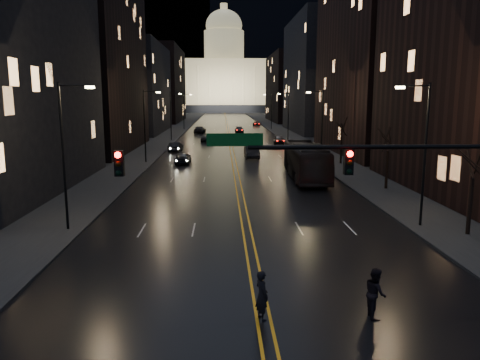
{
  "coord_description": "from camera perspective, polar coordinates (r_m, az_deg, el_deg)",
  "views": [
    {
      "loc": [
        -1.5,
        -18.14,
        8.14
      ],
      "look_at": [
        -0.4,
        10.45,
        3.05
      ],
      "focal_mm": 35.0,
      "sensor_mm": 36.0,
      "label": 1
    }
  ],
  "objects": [
    {
      "name": "center_line",
      "position": [
        148.36,
        -1.64,
        6.95
      ],
      "size": [
        0.62,
        320.0,
        0.01
      ],
      "primitive_type": "cube",
      "color": "orange",
      "rests_on": "road"
    },
    {
      "name": "traffic_signal",
      "position": [
        19.82,
        19.76,
        0.68
      ],
      "size": [
        17.29,
        0.45,
        7.0
      ],
      "color": "black",
      "rests_on": "ground"
    },
    {
      "name": "building_right_dist",
      "position": [
        159.75,
        6.0,
        11.06
      ],
      "size": [
        12.0,
        40.0,
        22.0
      ],
      "primitive_type": "cube",
      "color": "black",
      "rests_on": "ground"
    },
    {
      "name": "building_right_mid",
      "position": [
        112.52,
        9.55,
        12.43
      ],
      "size": [
        12.0,
        34.0,
        26.0
      ],
      "primitive_type": "cube",
      "color": "black",
      "rests_on": "ground"
    },
    {
      "name": "streetlamp_left_dist",
      "position": [
        118.54,
        -6.79,
        8.54
      ],
      "size": [
        2.13,
        0.25,
        9.0
      ],
      "color": "black",
      "rests_on": "ground"
    },
    {
      "name": "receding_car_c",
      "position": [
        108.2,
        -0.09,
        6.14
      ],
      "size": [
        2.06,
        4.85,
        1.4
      ],
      "primitive_type": "imported",
      "rotation": [
        0.0,
        0.0,
        0.02
      ],
      "color": "black",
      "rests_on": "ground"
    },
    {
      "name": "oncoming_car_c",
      "position": [
        87.17,
        -4.02,
        5.14
      ],
      "size": [
        2.29,
        4.82,
        1.33
      ],
      "primitive_type": "imported",
      "rotation": [
        0.0,
        0.0,
        3.12
      ],
      "color": "black",
      "rests_on": "ground"
    },
    {
      "name": "streetlamp_right_dist",
      "position": [
        118.81,
        3.78,
        8.59
      ],
      "size": [
        2.13,
        0.25,
        9.0
      ],
      "color": "black",
      "rests_on": "ground"
    },
    {
      "name": "tree_right_mid",
      "position": [
        42.83,
        17.65,
        4.78
      ],
      "size": [
        2.4,
        2.4,
        6.65
      ],
      "color": "black",
      "rests_on": "ground"
    },
    {
      "name": "oncoming_car_a",
      "position": [
        57.9,
        -6.96,
        2.7
      ],
      "size": [
        1.91,
        4.53,
        1.53
      ],
      "primitive_type": "imported",
      "rotation": [
        0.0,
        0.0,
        3.12
      ],
      "color": "black",
      "rests_on": "ground"
    },
    {
      "name": "bus",
      "position": [
        47.22,
        8.07,
        2.27
      ],
      "size": [
        3.38,
        13.01,
        3.6
      ],
      "primitive_type": "imported",
      "rotation": [
        0.0,
        0.0,
        -0.03
      ],
      "color": "black",
      "rests_on": "ground"
    },
    {
      "name": "ground",
      "position": [
        19.93,
        2.37,
        -14.02
      ],
      "size": [
        900.0,
        900.0,
        0.0
      ],
      "primitive_type": "plane",
      "color": "black",
      "rests_on": "ground"
    },
    {
      "name": "streetlamp_right_far",
      "position": [
        89.04,
        5.8,
        8.07
      ],
      "size": [
        2.13,
        0.25,
        9.0
      ],
      "color": "black",
      "rests_on": "ground"
    },
    {
      "name": "building_left_dist",
      "position": [
        159.38,
        -9.42,
        11.34
      ],
      "size": [
        12.0,
        40.0,
        24.0
      ],
      "primitive_type": "cube",
      "color": "black",
      "rests_on": "ground"
    },
    {
      "name": "pedestrian_b",
      "position": [
        18.6,
        16.18,
        -13.05
      ],
      "size": [
        0.54,
        0.95,
        1.91
      ],
      "primitive_type": "imported",
      "rotation": [
        0.0,
        0.0,
        1.53
      ],
      "color": "black",
      "rests_on": "ground"
    },
    {
      "name": "oncoming_car_b",
      "position": [
        71.36,
        -7.85,
        4.03
      ],
      "size": [
        2.01,
        4.51,
        1.44
      ],
      "primitive_type": "imported",
      "rotation": [
        0.0,
        0.0,
        3.03
      ],
      "color": "black",
      "rests_on": "ground"
    },
    {
      "name": "oncoming_car_d",
      "position": [
        107.63,
        -4.93,
        6.14
      ],
      "size": [
        2.78,
        5.68,
        1.59
      ],
      "primitive_type": "imported",
      "rotation": [
        0.0,
        0.0,
        3.04
      ],
      "color": "black",
      "rests_on": "ground"
    },
    {
      "name": "receding_car_a",
      "position": [
        63.02,
        1.44,
        3.45
      ],
      "size": [
        1.92,
        5.24,
        1.71
      ],
      "primitive_type": "imported",
      "rotation": [
        0.0,
        0.0,
        0.02
      ],
      "color": "black",
      "rests_on": "ground"
    },
    {
      "name": "building_left_far",
      "position": [
        111.86,
        -12.48,
        10.81
      ],
      "size": [
        12.0,
        34.0,
        20.0
      ],
      "primitive_type": "cube",
      "color": "black",
      "rests_on": "ground"
    },
    {
      "name": "tree_right_near",
      "position": [
        30.11,
        26.62,
        2.12
      ],
      "size": [
        2.4,
        2.4,
        6.65
      ],
      "color": "black",
      "rests_on": "ground"
    },
    {
      "name": "building_right_tall",
      "position": [
        72.57,
        16.75,
        18.29
      ],
      "size": [
        12.0,
        30.0,
        38.0
      ],
      "primitive_type": "cube",
      "color": "black",
      "rests_on": "ground"
    },
    {
      "name": "streetlamp_right_mid",
      "position": [
        59.5,
        9.81,
        7.0
      ],
      "size": [
        2.13,
        0.25,
        9.0
      ],
      "color": "black",
      "rests_on": "ground"
    },
    {
      "name": "sidewalk_left",
      "position": [
        148.88,
        -7.08,
        6.91
      ],
      "size": [
        8.0,
        320.0,
        0.16
      ],
      "primitive_type": "cube",
      "color": "black",
      "rests_on": "ground"
    },
    {
      "name": "receding_car_d",
      "position": [
        135.43,
        2.04,
        6.9
      ],
      "size": [
        2.56,
        4.72,
        1.26
      ],
      "primitive_type": "imported",
      "rotation": [
        0.0,
        0.0,
        -0.11
      ],
      "color": "black",
      "rests_on": "ground"
    },
    {
      "name": "tree_right_far",
      "position": [
        58.09,
        12.32,
        6.29
      ],
      "size": [
        2.4,
        2.4,
        6.65
      ],
      "color": "black",
      "rests_on": "ground"
    },
    {
      "name": "capitol",
      "position": [
        268.29,
        -1.93,
        12.01
      ],
      "size": [
        90.0,
        50.0,
        58.5
      ],
      "color": "black",
      "rests_on": "ground"
    },
    {
      "name": "streetlamp_left_mid",
      "position": [
        58.96,
        -11.38,
        6.92
      ],
      "size": [
        2.13,
        0.25,
        9.0
      ],
      "color": "black",
      "rests_on": "ground"
    },
    {
      "name": "pedestrian_a",
      "position": [
        17.72,
        2.68,
        -13.87
      ],
      "size": [
        0.7,
        0.81,
        1.89
      ],
      "primitive_type": "imported",
      "rotation": [
        0.0,
        0.0,
        2.01
      ],
      "color": "black",
      "rests_on": "ground"
    },
    {
      "name": "streetlamp_right_near",
      "position": [
        30.86,
        21.36,
        3.72
      ],
      "size": [
        2.13,
        0.25,
        9.0
      ],
      "color": "black",
      "rests_on": "ground"
    },
    {
      "name": "building_left_mid",
      "position": [
        74.95,
        -17.84,
        14.1
      ],
      "size": [
        12.0,
        30.0,
        28.0
      ],
      "primitive_type": "cube",
      "color": "black",
      "rests_on": "ground"
    },
    {
      "name": "streetlamp_left_far",
      "position": [
        88.68,
        -8.32,
        8.01
      ],
      "size": [
        2.13,
        0.25,
        9.0
      ],
      "color": "black",
      "rests_on": "ground"
    },
    {
      "name": "mountain_ridge",
      "position": [
        404.31,
        3.9,
        18.15
      ],
      "size": [
        520.0,
        60.0,
        130.0
      ],
      "primitive_type": "cube",
      "color": "black",
      "rests_on": "ground"
    },
    {
      "name": "streetlamp_left_near",
      "position": [
        29.79,
        -20.46,
        3.57
      ],
      "size": [
        2.13,
        0.25,
        9.0
      ],
      "color": "black",
      "rests_on": "ground"
    },
    {
      "name": "road",
      "position": [
        148.37,
        -1.64,
        6.94
      ],
      "size": [
        20.0,
        320.0,
        0.02
      ],
      "primitive_type": "cube",
      "color": "black",
      "rests_on": "ground"
    },
    {
      "name": "receding_car_b",
      "position": [
        82.61,
        4.77,
        4.94
      ],
      "size": [
        2.18,
        4.66,
        1.54
      ],
      "primitive_type": "imported",
      "rotation": [
        0.0,
        0.0,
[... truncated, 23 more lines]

